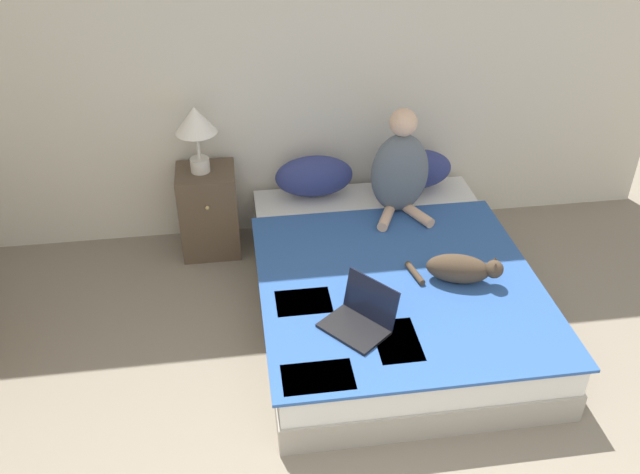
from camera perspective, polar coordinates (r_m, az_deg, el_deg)
The scene contains 9 objects.
wall_back at distance 4.70m, azimuth -3.19°, elevation 14.37°, with size 5.62×0.05×2.55m.
bed at distance 4.31m, azimuth 5.93°, elevation -4.25°, with size 1.66×2.12×0.38m.
pillow_near at distance 4.81m, azimuth -0.50°, elevation 5.14°, with size 0.55×0.27×0.30m.
pillow_far at distance 4.95m, azimuth 7.88°, elevation 5.66°, with size 0.55×0.27×0.30m.
person_sitting at distance 4.57m, azimuth 6.77°, elevation 5.62°, with size 0.40×0.38×0.75m.
cat_tabby at distance 4.06m, azimuth 11.80°, elevation -2.63°, with size 0.52×0.33×0.18m.
laptop_open at distance 3.69m, azimuth 3.37°, elevation -6.85°, with size 0.44×0.45×0.25m.
nightstand at distance 4.86m, azimuth -9.33°, elevation 2.18°, with size 0.40×0.39×0.64m.
table_lamp at distance 4.56m, azimuth -10.43°, elevation 9.27°, with size 0.28×0.28×0.47m.
Camera 1 is at (-0.38, -0.70, 2.82)m, focal length 38.00 mm.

